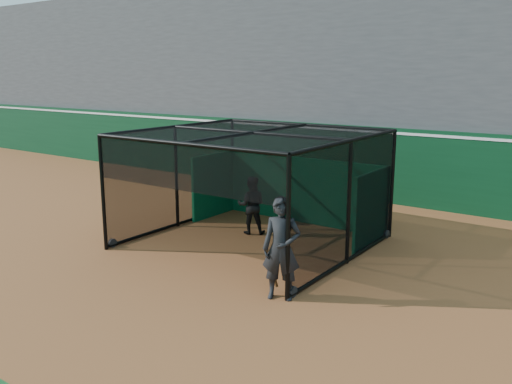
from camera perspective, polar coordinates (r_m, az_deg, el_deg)
The scene contains 6 objects.
ground at distance 12.82m, azimuth -9.16°, elevation -7.10°, with size 120.00×120.00×0.00m, color #97542B.
outfield_wall at distance 19.30m, azimuth 8.68°, elevation 3.46°, with size 50.00×0.50×2.50m.
grandstand at distance 22.50m, azimuth 13.42°, elevation 12.69°, with size 50.00×7.85×8.95m.
batting_cage at distance 13.58m, azimuth -0.27°, elevation 0.33°, with size 5.36×5.18×2.82m.
batter at distance 14.52m, azimuth -0.49°, elevation -1.40°, with size 0.76×0.59×1.56m, color black.
on_deck_player at distance 10.31m, azimuth 2.68°, elevation -5.99°, with size 0.86×0.73×2.00m.
Camera 1 is at (8.57, -8.53, 4.26)m, focal length 38.00 mm.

